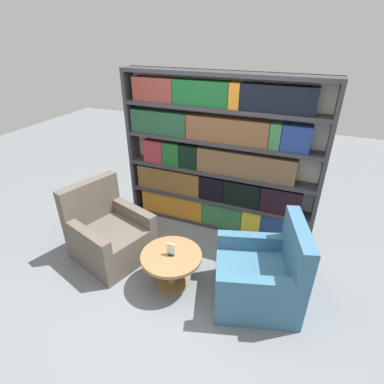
% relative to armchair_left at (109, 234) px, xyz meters
% --- Properties ---
extents(ground_plane, '(14.00, 14.00, 0.00)m').
position_rel_armchair_left_xyz_m(ground_plane, '(1.06, -0.28, -0.32)').
color(ground_plane, slate).
extents(bookshelf, '(2.72, 0.30, 2.21)m').
position_rel_armchair_left_xyz_m(bookshelf, '(1.04, 1.21, 0.75)').
color(bookshelf, silver).
rests_on(bookshelf, ground_plane).
extents(armchair_left, '(1.07, 1.03, 0.98)m').
position_rel_armchair_left_xyz_m(armchair_left, '(0.00, 0.00, 0.00)').
color(armchair_left, brown).
rests_on(armchair_left, ground_plane).
extents(armchair_right, '(1.06, 1.03, 0.98)m').
position_rel_armchair_left_xyz_m(armchair_right, '(1.96, -0.00, 0.00)').
color(armchair_right, '#386684').
rests_on(armchair_right, ground_plane).
extents(coffee_table, '(0.69, 0.69, 0.44)m').
position_rel_armchair_left_xyz_m(coffee_table, '(0.98, -0.17, -0.01)').
color(coffee_table, olive).
rests_on(coffee_table, ground_plane).
extents(table_sign, '(0.10, 0.06, 0.15)m').
position_rel_armchair_left_xyz_m(table_sign, '(0.98, -0.17, 0.18)').
color(table_sign, black).
rests_on(table_sign, coffee_table).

